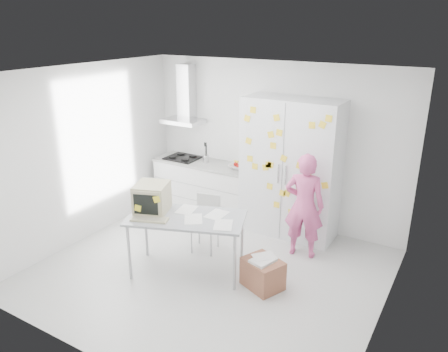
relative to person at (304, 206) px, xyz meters
The scene contains 10 objects.
floor 1.64m from the person, 129.77° to the right, with size 4.50×4.00×0.02m, color silver.
walls 1.14m from the person, 157.46° to the right, with size 4.52×4.01×2.70m.
ceiling 2.39m from the person, 129.77° to the right, with size 4.50×4.00×0.02m, color white.
counter_run 2.22m from the person, 164.15° to the left, with size 1.84×0.63×1.28m.
range_hood 2.92m from the person, 164.00° to the left, with size 0.70×0.48×1.01m.
tall_cabinet 0.81m from the person, 129.01° to the left, with size 1.50×0.68×2.20m.
person is the anchor object (origin of this frame).
desk 1.99m from the person, 138.32° to the right, with size 1.72×1.26×1.23m.
chair 1.46m from the person, 156.75° to the right, with size 0.45×0.45×0.85m.
cardboard_box 1.21m from the person, 96.57° to the right, with size 0.60×0.55×0.43m.
Camera 1 is at (2.87, -4.41, 3.29)m, focal length 35.00 mm.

